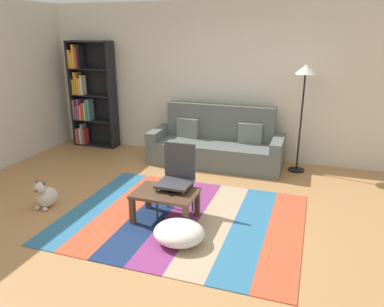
{
  "coord_description": "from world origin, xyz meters",
  "views": [
    {
      "loc": [
        1.52,
        -3.87,
        2.2
      ],
      "look_at": [
        0.03,
        0.55,
        0.65
      ],
      "focal_mm": 34.54,
      "sensor_mm": 36.0,
      "label": 1
    }
  ],
  "objects_px": {
    "pouf": "(179,233)",
    "couch": "(216,145)",
    "tv_remote": "(170,193)",
    "bookshelf": "(88,95)",
    "folding_chair": "(177,173)",
    "coffee_table": "(165,197)",
    "standing_lamp": "(304,84)",
    "dog": "(46,196)"
  },
  "relations": [
    {
      "from": "standing_lamp",
      "to": "coffee_table",
      "type": "bearing_deg",
      "value": -122.08
    },
    {
      "from": "couch",
      "to": "standing_lamp",
      "type": "bearing_deg",
      "value": 3.6
    },
    {
      "from": "bookshelf",
      "to": "folding_chair",
      "type": "relative_size",
      "value": 2.26
    },
    {
      "from": "bookshelf",
      "to": "pouf",
      "type": "distance_m",
      "value": 4.24
    },
    {
      "from": "folding_chair",
      "to": "pouf",
      "type": "bearing_deg",
      "value": -11.78
    },
    {
      "from": "standing_lamp",
      "to": "tv_remote",
      "type": "distance_m",
      "value": 2.84
    },
    {
      "from": "standing_lamp",
      "to": "pouf",
      "type": "bearing_deg",
      "value": -111.72
    },
    {
      "from": "coffee_table",
      "to": "dog",
      "type": "relative_size",
      "value": 1.89
    },
    {
      "from": "couch",
      "to": "dog",
      "type": "xyz_separation_m",
      "value": [
        -1.67,
        -2.34,
        -0.18
      ]
    },
    {
      "from": "couch",
      "to": "dog",
      "type": "relative_size",
      "value": 5.69
    },
    {
      "from": "dog",
      "to": "folding_chair",
      "type": "bearing_deg",
      "value": 13.35
    },
    {
      "from": "coffee_table",
      "to": "standing_lamp",
      "type": "xyz_separation_m",
      "value": [
        1.41,
        2.25,
        1.12
      ]
    },
    {
      "from": "coffee_table",
      "to": "pouf",
      "type": "xyz_separation_m",
      "value": [
        0.34,
        -0.44,
        -0.18
      ]
    },
    {
      "from": "standing_lamp",
      "to": "folding_chair",
      "type": "distance_m",
      "value": 2.59
    },
    {
      "from": "coffee_table",
      "to": "standing_lamp",
      "type": "distance_m",
      "value": 2.88
    },
    {
      "from": "couch",
      "to": "pouf",
      "type": "height_order",
      "value": "couch"
    },
    {
      "from": "pouf",
      "to": "folding_chair",
      "type": "height_order",
      "value": "folding_chair"
    },
    {
      "from": "standing_lamp",
      "to": "tv_remote",
      "type": "height_order",
      "value": "standing_lamp"
    },
    {
      "from": "couch",
      "to": "folding_chair",
      "type": "height_order",
      "value": "couch"
    },
    {
      "from": "bookshelf",
      "to": "tv_remote",
      "type": "height_order",
      "value": "bookshelf"
    },
    {
      "from": "standing_lamp",
      "to": "dog",
      "type": "bearing_deg",
      "value": -141.31
    },
    {
      "from": "bookshelf",
      "to": "folding_chair",
      "type": "bearing_deg",
      "value": -39.42
    },
    {
      "from": "couch",
      "to": "coffee_table",
      "type": "distance_m",
      "value": 2.16
    },
    {
      "from": "coffee_table",
      "to": "tv_remote",
      "type": "height_order",
      "value": "tv_remote"
    },
    {
      "from": "couch",
      "to": "coffee_table",
      "type": "bearing_deg",
      "value": -91.43
    },
    {
      "from": "dog",
      "to": "bookshelf",
      "type": "bearing_deg",
      "value": 111.17
    },
    {
      "from": "pouf",
      "to": "tv_remote",
      "type": "height_order",
      "value": "tv_remote"
    },
    {
      "from": "pouf",
      "to": "dog",
      "type": "distance_m",
      "value": 1.97
    },
    {
      "from": "couch",
      "to": "pouf",
      "type": "bearing_deg",
      "value": -83.77
    },
    {
      "from": "standing_lamp",
      "to": "folding_chair",
      "type": "relative_size",
      "value": 1.91
    },
    {
      "from": "bookshelf",
      "to": "pouf",
      "type": "relative_size",
      "value": 3.62
    },
    {
      "from": "couch",
      "to": "bookshelf",
      "type": "bearing_deg",
      "value": 173.95
    },
    {
      "from": "dog",
      "to": "coffee_table",
      "type": "bearing_deg",
      "value": 6.17
    },
    {
      "from": "bookshelf",
      "to": "standing_lamp",
      "type": "height_order",
      "value": "bookshelf"
    },
    {
      "from": "coffee_table",
      "to": "folding_chair",
      "type": "xyz_separation_m",
      "value": [
        0.07,
        0.23,
        0.23
      ]
    },
    {
      "from": "pouf",
      "to": "tv_remote",
      "type": "distance_m",
      "value": 0.56
    },
    {
      "from": "pouf",
      "to": "bookshelf",
      "type": "bearing_deg",
      "value": 135.8
    },
    {
      "from": "bookshelf",
      "to": "pouf",
      "type": "xyz_separation_m",
      "value": [
        2.97,
        -2.89,
        -0.89
      ]
    },
    {
      "from": "pouf",
      "to": "couch",
      "type": "bearing_deg",
      "value": 96.23
    },
    {
      "from": "pouf",
      "to": "standing_lamp",
      "type": "bearing_deg",
      "value": 68.28
    },
    {
      "from": "couch",
      "to": "pouf",
      "type": "relative_size",
      "value": 4.03
    },
    {
      "from": "dog",
      "to": "folding_chair",
      "type": "height_order",
      "value": "folding_chair"
    }
  ]
}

